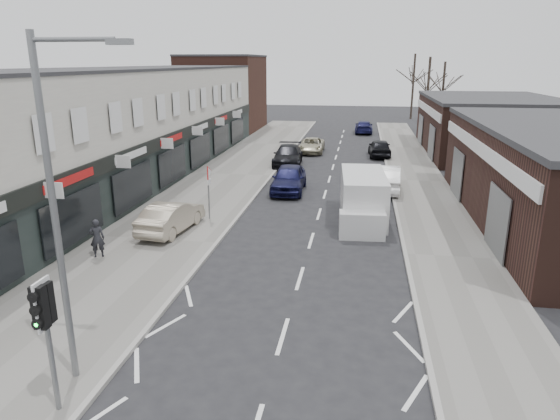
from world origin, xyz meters
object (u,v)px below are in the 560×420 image
at_px(parked_car_left_c, 312,145).
at_px(parked_car_right_a, 385,178).
at_px(parked_car_right_b, 380,148).
at_px(parked_car_left_a, 289,179).
at_px(parked_car_right_c, 364,127).
at_px(traffic_light, 45,316).
at_px(warning_sign, 209,177).
at_px(sedan_on_pavement, 171,217).
at_px(street_lamp, 60,198).
at_px(white_van, 363,199).
at_px(pedestrian, 97,238).
at_px(parked_car_left_b, 288,156).

distance_m(parked_car_left_c, parked_car_right_a, 13.73).
bearing_deg(parked_car_right_b, parked_car_right_a, 87.65).
distance_m(parked_car_left_a, parked_car_right_c, 26.90).
bearing_deg(traffic_light, parked_car_right_c, 81.99).
distance_m(warning_sign, parked_car_right_a, 11.47).
xyz_separation_m(warning_sign, sedan_on_pavement, (-1.16, -2.10, -1.40)).
height_order(street_lamp, parked_car_left_c, street_lamp).
distance_m(street_lamp, white_van, 16.07).
xyz_separation_m(traffic_light, parked_car_right_c, (6.60, 46.88, -1.75)).
relative_size(warning_sign, pedestrian, 1.75).
bearing_deg(parked_car_left_c, pedestrian, -103.69).
xyz_separation_m(parked_car_left_a, parked_car_right_c, (4.40, 26.54, -0.12)).
bearing_deg(street_lamp, warning_sign, 92.84).
bearing_deg(parked_car_right_c, parked_car_left_a, 80.59).
xyz_separation_m(white_van, parked_car_left_a, (-4.37, 4.96, -0.29)).
relative_size(white_van, sedan_on_pavement, 1.44).
bearing_deg(sedan_on_pavement, parked_car_left_c, -93.68).
distance_m(street_lamp, parked_car_right_a, 22.06).
height_order(warning_sign, parked_car_left_b, warning_sign).
xyz_separation_m(white_van, sedan_on_pavement, (-8.49, -3.47, -0.27)).
distance_m(white_van, parked_car_right_b, 17.59).
bearing_deg(parked_car_left_a, parked_car_right_c, 79.15).
bearing_deg(pedestrian, sedan_on_pavement, -141.53).
relative_size(street_lamp, parked_car_right_b, 1.90).
distance_m(traffic_light, parked_car_left_c, 34.01).
distance_m(sedan_on_pavement, parked_car_right_b, 23.19).
relative_size(traffic_light, street_lamp, 0.39).
relative_size(street_lamp, pedestrian, 5.19).
bearing_deg(parked_car_right_b, parked_car_left_b, 32.27).
xyz_separation_m(pedestrian, parked_car_left_b, (4.65, 19.64, -0.15)).
distance_m(white_van, parked_car_left_a, 6.62).
bearing_deg(parked_car_left_a, street_lamp, -98.36).
height_order(parked_car_left_b, parked_car_left_c, parked_car_left_b).
bearing_deg(parked_car_right_c, parked_car_left_c, 71.29).
relative_size(pedestrian, parked_car_right_a, 0.32).
bearing_deg(parked_car_left_a, parked_car_left_c, 88.57).
bearing_deg(warning_sign, parked_car_left_a, 64.96).
xyz_separation_m(warning_sign, parked_car_right_a, (8.66, 7.39, -1.41)).
bearing_deg(parked_car_left_b, parked_car_left_a, -84.86).
height_order(street_lamp, parked_car_right_c, street_lamp).
xyz_separation_m(white_van, parked_car_left_b, (-5.57, 12.77, -0.34)).
bearing_deg(traffic_light, white_van, 66.88).
bearing_deg(warning_sign, sedan_on_pavement, -119.04).
xyz_separation_m(pedestrian, parked_car_right_a, (11.55, 12.89, -0.10)).
height_order(street_lamp, warning_sign, street_lamp).
bearing_deg(parked_car_right_c, parked_car_right_b, 95.32).
distance_m(parked_car_left_a, parked_car_right_a, 5.80).
height_order(sedan_on_pavement, parked_car_left_b, sedan_on_pavement).
relative_size(street_lamp, parked_car_left_b, 1.58).
relative_size(parked_car_right_b, parked_car_right_c, 0.92).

